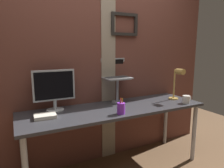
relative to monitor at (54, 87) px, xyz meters
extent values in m
cube|color=brown|center=(0.54, 0.18, 0.30)|extent=(3.29, 0.12, 2.61)
cube|color=gray|center=(0.68, 0.12, 0.30)|extent=(0.19, 0.01, 2.61)
cube|color=black|center=(0.90, 0.10, 0.81)|extent=(0.36, 0.03, 0.04)
cube|color=black|center=(0.90, 0.10, 0.57)|extent=(0.36, 0.03, 0.04)
cube|color=black|center=(0.73, 0.10, 0.69)|extent=(0.04, 0.03, 0.20)
cube|color=black|center=(1.06, 0.10, 0.69)|extent=(0.04, 0.03, 0.20)
cube|color=#333338|center=(0.63, -0.20, -0.26)|extent=(2.06, 0.64, 0.03)
cylinder|color=#B2B2B7|center=(1.59, -0.45, -0.64)|extent=(0.05, 0.05, 0.72)
cylinder|color=#B2B2B7|center=(-0.34, 0.06, -0.64)|extent=(0.05, 0.05, 0.72)
cylinder|color=#B2B2B7|center=(1.59, 0.06, -0.64)|extent=(0.05, 0.05, 0.72)
cylinder|color=#ADB2B7|center=(0.00, 0.00, -0.24)|extent=(0.18, 0.18, 0.01)
cylinder|color=#ADB2B7|center=(0.00, 0.00, -0.19)|extent=(0.04, 0.04, 0.10)
cube|color=#ADB2B7|center=(0.00, 0.00, 0.02)|extent=(0.43, 0.04, 0.32)
cube|color=black|center=(0.00, -0.02, 0.02)|extent=(0.39, 0.00, 0.28)
cylinder|color=gray|center=(0.75, 0.00, -0.24)|extent=(0.14, 0.14, 0.01)
cylinder|color=gray|center=(0.75, 0.00, -0.10)|extent=(0.03, 0.03, 0.27)
cube|color=gray|center=(0.75, 0.00, 0.04)|extent=(0.28, 0.22, 0.01)
cube|color=#ADB2B7|center=(0.75, 0.00, 0.05)|extent=(0.33, 0.22, 0.01)
cube|color=#2D2D30|center=(0.75, 0.02, 0.06)|extent=(0.29, 0.13, 0.00)
cube|color=#ADB2B7|center=(0.75, 0.14, 0.17)|extent=(0.33, 0.05, 0.23)
cube|color=black|center=(0.75, 0.13, 0.17)|extent=(0.30, 0.04, 0.19)
cylinder|color=tan|center=(1.47, -0.20, -0.24)|extent=(0.12, 0.12, 0.02)
cylinder|color=tan|center=(1.47, -0.20, -0.05)|extent=(0.02, 0.02, 0.37)
cylinder|color=tan|center=(1.47, -0.29, 0.12)|extent=(0.07, 0.11, 0.07)
cylinder|color=purple|center=(0.57, -0.41, -0.19)|extent=(0.08, 0.08, 0.11)
cylinder|color=blue|center=(0.55, -0.41, -0.17)|extent=(0.01, 0.02, 0.14)
cylinder|color=orange|center=(0.56, -0.42, -0.16)|extent=(0.01, 0.01, 0.16)
cylinder|color=red|center=(0.56, -0.42, -0.16)|extent=(0.01, 0.02, 0.15)
cylinder|color=orange|center=(0.58, -0.43, -0.16)|extent=(0.03, 0.02, 0.15)
cylinder|color=silver|center=(1.46, -0.41, -0.20)|extent=(0.09, 0.09, 0.09)
torus|color=silver|center=(1.52, -0.41, -0.20)|extent=(0.05, 0.01, 0.05)
cube|color=silver|center=(-0.13, -0.20, -0.23)|extent=(0.21, 0.15, 0.03)
camera|label=1|loc=(-0.38, -2.08, 0.39)|focal=31.90mm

